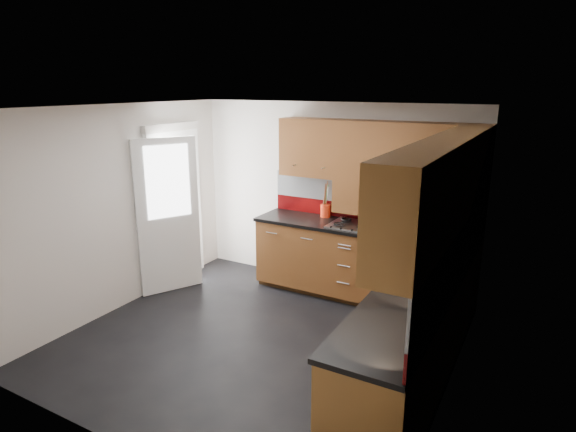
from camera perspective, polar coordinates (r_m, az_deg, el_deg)
The scene contains 14 objects.
room at distance 4.68m, azimuth -3.76°, elevation 1.63°, with size 4.00×3.80×2.64m.
base_cabinets at distance 5.22m, azimuth 10.89°, elevation -9.49°, with size 2.70×3.20×0.95m.
countertop at distance 5.03m, azimuth 10.97°, elevation -4.53°, with size 2.72×3.22×0.04m.
backsplash at distance 5.09m, azimuth 14.31°, elevation -1.07°, with size 2.70×3.20×0.54m.
upper_cabinets at distance 4.83m, azimuth 13.80°, elevation 5.75°, with size 2.50×3.20×0.72m.
extractor_hood at distance 5.97m, azimuth 8.48°, elevation 2.32°, with size 0.60×0.33×0.40m, color brown.
glass_cabinet at distance 5.00m, azimuth 20.03°, elevation 5.89°, with size 0.32×0.80×0.66m.
back_door at distance 6.44m, azimuth -13.48°, elevation 0.75°, with size 0.42×1.19×2.04m.
gas_hob at distance 5.90m, azimuth 7.79°, elevation -1.07°, with size 0.58×0.51×0.04m.
utensil_pot at distance 6.26m, azimuth 4.46°, elevation 0.80°, with size 0.13×0.13×0.47m.
toaster at distance 5.68m, azimuth 20.55°, elevation -1.75°, with size 0.30×0.24×0.20m.
food_processor at distance 5.20m, azimuth 18.49°, elevation -2.60°, with size 0.18×0.18×0.30m.
paper_towel at distance 4.22m, azimuth 15.48°, elevation -6.83°, with size 0.11×0.11×0.23m, color white.
orange_cloth at distance 5.25m, azimuth 18.14°, elevation -3.89°, with size 0.14×0.12×0.02m, color orange.
Camera 1 is at (2.47, -3.82, 2.60)m, focal length 30.00 mm.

